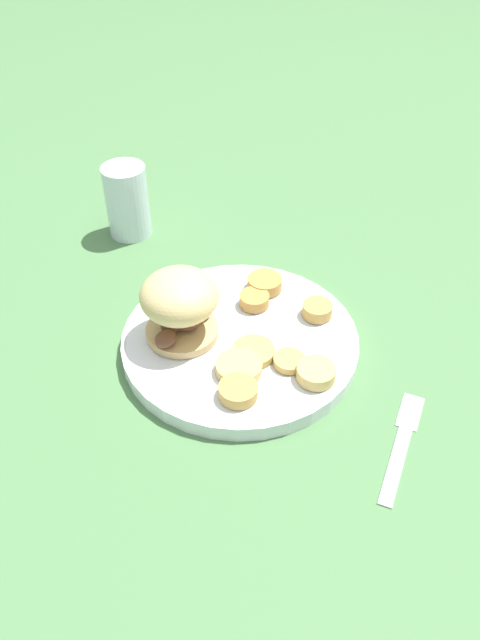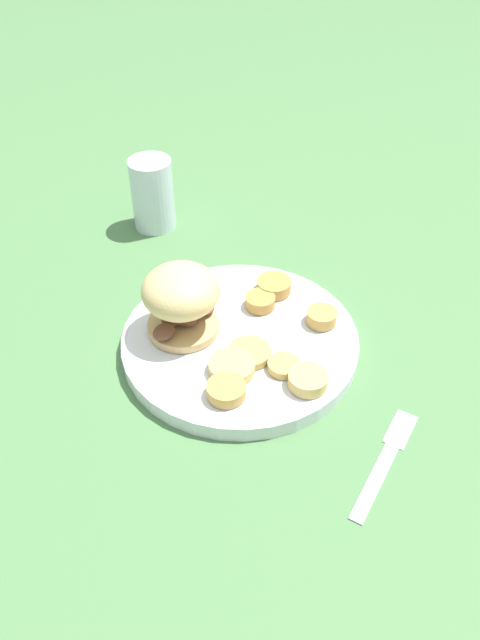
% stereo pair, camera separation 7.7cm
% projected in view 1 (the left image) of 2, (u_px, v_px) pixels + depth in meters
% --- Properties ---
extents(ground_plane, '(4.00, 4.00, 0.00)m').
position_uv_depth(ground_plane, '(240.00, 348.00, 0.80)').
color(ground_plane, '#4C7A47').
extents(dinner_plate, '(0.30, 0.30, 0.02)m').
position_uv_depth(dinner_plate, '(240.00, 341.00, 0.79)').
color(dinner_plate, white).
rests_on(dinner_plate, ground_plane).
extents(sandwich, '(0.11, 0.10, 0.09)m').
position_uv_depth(sandwich, '(180.00, 301.00, 0.75)').
color(sandwich, tan).
rests_on(sandwich, dinner_plate).
extents(potato_round_0, '(0.05, 0.05, 0.01)m').
position_uv_depth(potato_round_0, '(253.00, 352.00, 0.75)').
color(potato_round_0, tan).
rests_on(potato_round_0, dinner_plate).
extents(potato_round_1, '(0.04, 0.04, 0.01)m').
position_uv_depth(potato_round_1, '(236.00, 391.00, 0.70)').
color(potato_round_1, tan).
rests_on(potato_round_1, dinner_plate).
extents(potato_round_2, '(0.04, 0.04, 0.02)m').
position_uv_depth(potato_round_2, '(254.00, 300.00, 0.82)').
color(potato_round_2, '#BC8942').
rests_on(potato_round_2, dinner_plate).
extents(potato_round_3, '(0.05, 0.05, 0.02)m').
position_uv_depth(potato_round_3, '(316.00, 373.00, 0.72)').
color(potato_round_3, '#DBB766').
rests_on(potato_round_3, dinner_plate).
extents(potato_round_4, '(0.04, 0.04, 0.02)m').
position_uv_depth(potato_round_4, '(317.00, 310.00, 0.81)').
color(potato_round_4, tan).
rests_on(potato_round_4, dinner_plate).
extents(potato_round_5, '(0.04, 0.04, 0.01)m').
position_uv_depth(potato_round_5, '(289.00, 361.00, 0.74)').
color(potato_round_5, tan).
rests_on(potato_round_5, dinner_plate).
extents(potato_round_6, '(0.05, 0.05, 0.02)m').
position_uv_depth(potato_round_6, '(265.00, 283.00, 0.85)').
color(potato_round_6, '#BC8942').
rests_on(potato_round_6, dinner_plate).
extents(potato_round_7, '(0.06, 0.06, 0.01)m').
position_uv_depth(potato_round_7, '(239.00, 367.00, 0.73)').
color(potato_round_7, '#DBB766').
rests_on(potato_round_7, dinner_plate).
extents(fork, '(0.15, 0.08, 0.00)m').
position_uv_depth(fork, '(401.00, 444.00, 0.68)').
color(fork, silver).
rests_on(fork, ground_plane).
extents(drinking_glass, '(0.07, 0.07, 0.11)m').
position_uv_depth(drinking_glass, '(127.00, 201.00, 0.96)').
color(drinking_glass, silver).
rests_on(drinking_glass, ground_plane).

